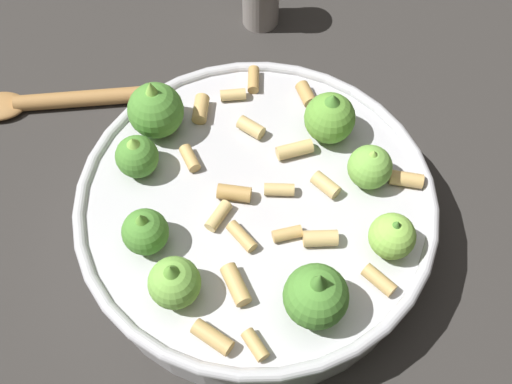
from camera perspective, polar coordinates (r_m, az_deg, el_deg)
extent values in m
plane|color=#2D2B28|center=(0.53, 0.00, -3.62)|extent=(2.40, 2.40, 0.00)
cylinder|color=#B7B7BC|center=(0.51, 0.00, -2.19)|extent=(0.28, 0.28, 0.06)
torus|color=#B7B7BC|center=(0.49, 0.00, -0.61)|extent=(0.29, 0.29, 0.01)
sphere|color=#75B247|center=(0.44, -7.66, -8.45)|extent=(0.04, 0.04, 0.04)
cone|color=#609E38|center=(0.42, -7.96, -7.43)|extent=(0.02, 0.02, 0.02)
sphere|color=#4C8933|center=(0.43, 5.64, -9.72)|extent=(0.05, 0.05, 0.05)
cone|color=#4C8933|center=(0.40, 5.94, -8.41)|extent=(0.02, 0.02, 0.02)
sphere|color=#609E38|center=(0.51, 6.93, 6.91)|extent=(0.04, 0.04, 0.04)
cone|color=#4C8933|center=(0.49, 7.18, 8.41)|extent=(0.02, 0.02, 0.02)
sphere|color=#4C8933|center=(0.50, -11.11, 3.28)|extent=(0.03, 0.03, 0.03)
cone|color=#8CC64C|center=(0.48, -11.45, 4.45)|extent=(0.02, 0.02, 0.01)
sphere|color=#4C8933|center=(0.51, -9.39, 7.56)|extent=(0.05, 0.05, 0.05)
cone|color=#8CC64C|center=(0.50, -9.79, 9.32)|extent=(0.02, 0.02, 0.02)
sphere|color=#75B247|center=(0.49, 10.64, 2.32)|extent=(0.04, 0.04, 0.04)
cone|color=#8CC64C|center=(0.48, 10.95, 3.39)|extent=(0.02, 0.02, 0.01)
sphere|color=#4C8933|center=(0.46, -10.35, -3.70)|extent=(0.04, 0.04, 0.04)
cone|color=#609E38|center=(0.44, -10.71, -2.61)|extent=(0.02, 0.02, 0.02)
sphere|color=#8CC64C|center=(0.46, 12.65, -4.08)|extent=(0.04, 0.04, 0.04)
cone|color=#4C8933|center=(0.45, 13.05, -3.09)|extent=(0.01, 0.01, 0.01)
cylinder|color=tan|center=(0.54, -2.17, 9.11)|extent=(0.01, 0.02, 0.01)
cylinder|color=tan|center=(0.46, 11.47, -8.10)|extent=(0.03, 0.03, 0.01)
cylinder|color=tan|center=(0.43, -0.07, -14.15)|extent=(0.02, 0.02, 0.01)
cylinder|color=tan|center=(0.46, -1.35, -4.18)|extent=(0.03, 0.03, 0.01)
cylinder|color=tan|center=(0.54, 4.72, 9.14)|extent=(0.03, 0.02, 0.01)
cylinder|color=tan|center=(0.51, 3.65, 3.99)|extent=(0.02, 0.03, 0.01)
cylinder|color=tan|center=(0.49, 2.19, 0.24)|extent=(0.01, 0.02, 0.01)
cylinder|color=tan|center=(0.48, -2.02, 0.30)|extent=(0.01, 0.03, 0.01)
cylinder|color=tan|center=(0.45, -1.91, -8.68)|extent=(0.03, 0.03, 0.01)
cylinder|color=tan|center=(0.47, -3.54, -2.25)|extent=(0.03, 0.02, 0.01)
cylinder|color=tan|center=(0.49, 6.56, 0.67)|extent=(0.02, 0.03, 0.01)
cylinder|color=tan|center=(0.55, -0.23, 10.51)|extent=(0.03, 0.01, 0.01)
cylinder|color=tan|center=(0.50, 13.93, 1.17)|extent=(0.01, 0.03, 0.01)
cylinder|color=tan|center=(0.46, 6.06, -4.34)|extent=(0.02, 0.03, 0.01)
cylinder|color=tan|center=(0.50, -6.23, 3.17)|extent=(0.03, 0.02, 0.01)
cylinder|color=tan|center=(0.43, -4.11, -13.44)|extent=(0.03, 0.03, 0.01)
cylinder|color=tan|center=(0.53, -5.21, 7.78)|extent=(0.03, 0.01, 0.01)
cylinder|color=tan|center=(0.52, -0.48, 6.07)|extent=(0.02, 0.03, 0.01)
cylinder|color=tan|center=(0.47, 2.95, -3.93)|extent=(0.02, 0.02, 0.01)
cylinder|color=#9E703D|center=(0.62, -12.11, 8.86)|extent=(0.05, 0.22, 0.02)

